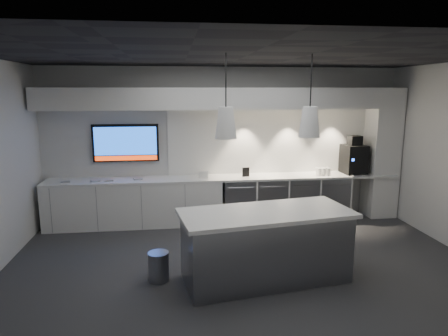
{
  "coord_description": "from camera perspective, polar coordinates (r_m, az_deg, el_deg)",
  "views": [
    {
      "loc": [
        -0.98,
        -5.33,
        2.55
      ],
      "look_at": [
        -0.17,
        1.1,
        1.29
      ],
      "focal_mm": 32.0,
      "sensor_mm": 36.0,
      "label": 1
    }
  ],
  "objects": [
    {
      "name": "floor",
      "position": [
        5.99,
        2.99,
        -14.18
      ],
      "size": [
        7.0,
        7.0,
        0.0
      ],
      "primitive_type": "plane",
      "color": "#323235",
      "rests_on": "ground"
    },
    {
      "name": "ceiling",
      "position": [
        5.44,
        3.32,
        15.75
      ],
      "size": [
        7.0,
        7.0,
        0.0
      ],
      "primitive_type": "plane",
      "rotation": [
        3.14,
        0.0,
        0.0
      ],
      "color": "black",
      "rests_on": "wall_back"
    },
    {
      "name": "wall_back",
      "position": [
        7.96,
        -0.07,
        3.45
      ],
      "size": [
        7.0,
        0.0,
        7.0
      ],
      "primitive_type": "plane",
      "rotation": [
        1.57,
        0.0,
        0.0
      ],
      "color": "silver",
      "rests_on": "floor"
    },
    {
      "name": "wall_front",
      "position": [
        3.18,
        11.31,
        -8.49
      ],
      "size": [
        7.0,
        0.0,
        7.0
      ],
      "primitive_type": "plane",
      "rotation": [
        -1.57,
        0.0,
        0.0
      ],
      "color": "silver",
      "rests_on": "floor"
    },
    {
      "name": "back_counter",
      "position": [
        7.75,
        0.23,
        -1.42
      ],
      "size": [
        6.8,
        0.65,
        0.04
      ],
      "primitive_type": "cube",
      "color": "white",
      "rests_on": "left_base_cabinets"
    },
    {
      "name": "left_base_cabinets",
      "position": [
        7.84,
        -12.61,
        -4.94
      ],
      "size": [
        3.3,
        0.63,
        0.86
      ],
      "primitive_type": "cube",
      "color": "white",
      "rests_on": "floor"
    },
    {
      "name": "fridge_unit_a",
      "position": [
        7.9,
        2.03,
        -4.59
      ],
      "size": [
        0.6,
        0.61,
        0.85
      ],
      "primitive_type": "cube",
      "color": "gray",
      "rests_on": "floor"
    },
    {
      "name": "fridge_unit_b",
      "position": [
        8.02,
        6.5,
        -4.41
      ],
      "size": [
        0.6,
        0.61,
        0.85
      ],
      "primitive_type": "cube",
      "color": "gray",
      "rests_on": "floor"
    },
    {
      "name": "fridge_unit_c",
      "position": [
        8.19,
        10.79,
        -4.22
      ],
      "size": [
        0.6,
        0.61,
        0.85
      ],
      "primitive_type": "cube",
      "color": "gray",
      "rests_on": "floor"
    },
    {
      "name": "fridge_unit_d",
      "position": [
        8.4,
        14.9,
        -4.01
      ],
      "size": [
        0.6,
        0.61,
        0.85
      ],
      "primitive_type": "cube",
      "color": "gray",
      "rests_on": "floor"
    },
    {
      "name": "backsplash",
      "position": [
        8.17,
        8.35,
        3.88
      ],
      "size": [
        4.6,
        0.03,
        1.3
      ],
      "primitive_type": "cube",
      "color": "white",
      "rests_on": "wall_back"
    },
    {
      "name": "soffit",
      "position": [
        7.6,
        0.22,
        9.89
      ],
      "size": [
        6.9,
        0.6,
        0.4
      ],
      "primitive_type": "cube",
      "color": "white",
      "rests_on": "wall_back"
    },
    {
      "name": "column",
      "position": [
        8.7,
        21.61,
        1.99
      ],
      "size": [
        0.55,
        0.55,
        2.6
      ],
      "primitive_type": "cube",
      "color": "white",
      "rests_on": "floor"
    },
    {
      "name": "wall_tv",
      "position": [
        7.9,
        -13.85,
        3.5
      ],
      "size": [
        1.25,
        0.07,
        0.72
      ],
      "color": "black",
      "rests_on": "wall_back"
    },
    {
      "name": "island",
      "position": [
        5.52,
        5.97,
        -10.93
      ],
      "size": [
        2.41,
        1.32,
        0.97
      ],
      "rotation": [
        0.0,
        0.0,
        0.16
      ],
      "color": "gray",
      "rests_on": "floor"
    },
    {
      "name": "bin",
      "position": [
        5.65,
        -9.32,
        -13.71
      ],
      "size": [
        0.36,
        0.36,
        0.4
      ],
      "primitive_type": "cylinder",
      "rotation": [
        0.0,
        0.0,
        0.32
      ],
      "color": "gray",
      "rests_on": "floor"
    },
    {
      "name": "coffee_machine",
      "position": [
        8.45,
        18.05,
        1.38
      ],
      "size": [
        0.43,
        0.6,
        0.76
      ],
      "rotation": [
        0.0,
        0.0,
        0.03
      ],
      "color": "black",
      "rests_on": "back_counter"
    },
    {
      "name": "sign_black",
      "position": [
        7.77,
        3.13,
        -0.58
      ],
      "size": [
        0.14,
        0.04,
        0.18
      ],
      "primitive_type": "cube",
      "rotation": [
        0.0,
        0.0,
        0.14
      ],
      "color": "black",
      "rests_on": "back_counter"
    },
    {
      "name": "sign_white",
      "position": [
        7.59,
        -2.96,
        -1.01
      ],
      "size": [
        0.18,
        0.04,
        0.14
      ],
      "primitive_type": "cube",
      "rotation": [
        0.0,
        0.0,
        -0.1
      ],
      "color": "white",
      "rests_on": "back_counter"
    },
    {
      "name": "cup_cluster",
      "position": [
        8.14,
        13.98,
        -0.48
      ],
      "size": [
        0.27,
        0.17,
        0.15
      ],
      "primitive_type": null,
      "color": "white",
      "rests_on": "back_counter"
    },
    {
      "name": "tray_a",
      "position": [
        7.87,
        -21.72,
        -1.78
      ],
      "size": [
        0.19,
        0.19,
        0.02
      ],
      "primitive_type": "cube",
      "rotation": [
        0.0,
        0.0,
        0.21
      ],
      "color": "#A1A1A1",
      "rests_on": "back_counter"
    },
    {
      "name": "tray_b",
      "position": [
        7.76,
        -17.89,
        -1.71
      ],
      "size": [
        0.2,
        0.2,
        0.02
      ],
      "primitive_type": "cube",
      "rotation": [
        0.0,
        0.0,
        0.29
      ],
      "color": "#A1A1A1",
      "rests_on": "back_counter"
    },
    {
      "name": "tray_c",
      "position": [
        7.72,
        -16.11,
        -1.67
      ],
      "size": [
        0.18,
        0.18,
        0.02
      ],
      "primitive_type": "cube",
      "rotation": [
        0.0,
        0.0,
        0.16
      ],
      "color": "#A1A1A1",
      "rests_on": "back_counter"
    },
    {
      "name": "tray_d",
      "position": [
        7.7,
        -12.2,
        -1.5
      ],
      "size": [
        0.19,
        0.19,
        0.02
      ],
      "primitive_type": "cube",
      "rotation": [
        0.0,
        0.0,
        0.24
      ],
      "color": "#A1A1A1",
      "rests_on": "back_counter"
    },
    {
      "name": "pendant_left",
      "position": [
        5.04,
        0.27,
        6.52
      ],
      "size": [
        0.28,
        0.28,
        1.1
      ],
      "color": "white",
      "rests_on": "ceiling"
    },
    {
      "name": "pendant_right",
      "position": [
        5.3,
        12.12,
        6.49
      ],
      "size": [
        0.28,
        0.28,
        1.1
      ],
      "color": "white",
      "rests_on": "ceiling"
    }
  ]
}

